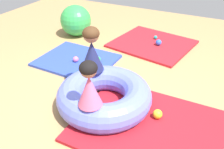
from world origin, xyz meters
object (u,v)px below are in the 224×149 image
play_ball_blue (159,42)px  play_ball_teal (156,37)px  child_in_navy (92,50)px  child_in_pink (89,84)px  play_ball_yellow (158,114)px  play_ball_pink (76,59)px  play_ball_green (97,60)px  exercise_ball_large (76,21)px  inflatable_cushion (104,96)px

play_ball_blue → play_ball_teal: 0.27m
child_in_navy → play_ball_teal: size_ratio=8.15×
child_in_pink → play_ball_yellow: (0.59, 0.42, -0.47)m
child_in_navy → play_ball_teal: bearing=144.2°
play_ball_blue → play_ball_pink: bearing=-129.3°
child_in_pink → play_ball_green: 1.45m
play_ball_teal → exercise_ball_large: (-1.47, -0.42, 0.22)m
play_ball_blue → child_in_navy: bearing=-101.8°
child_in_pink → play_ball_green: size_ratio=4.60×
child_in_navy → play_ball_blue: bearing=138.9°
child_in_pink → play_ball_yellow: 0.86m
exercise_ball_large → play_ball_pink: bearing=-56.7°
play_ball_blue → play_ball_green: 1.22m
inflatable_cushion → exercise_ball_large: exercise_ball_large is taller
play_ball_blue → play_ball_green: (-0.64, -1.04, 0.00)m
inflatable_cushion → play_ball_pink: inflatable_cushion is taller
child_in_pink → play_ball_pink: 1.52m
play_ball_pink → child_in_pink: bearing=-49.4°
child_in_pink → play_ball_green: (-0.63, 1.22, -0.47)m
child_in_navy → play_ball_yellow: size_ratio=5.30×
inflatable_cushion → child_in_pink: size_ratio=2.28×
play_ball_blue → play_ball_yellow: (0.58, -1.84, -0.00)m
play_ball_teal → child_in_navy: bearing=-96.5°
play_ball_yellow → exercise_ball_large: 2.74m
play_ball_yellow → play_ball_green: size_ratio=0.99×
play_ball_pink → child_in_navy: bearing=-38.9°
inflatable_cushion → child_in_pink: bearing=-83.0°
inflatable_cushion → play_ball_green: inflatable_cushion is taller
inflatable_cushion → exercise_ball_large: 2.30m
play_ball_blue → play_ball_yellow: size_ratio=1.01×
play_ball_pink → play_ball_green: (0.31, 0.12, 0.01)m
inflatable_cushion → exercise_ball_large: (-1.54, 1.71, 0.13)m
play_ball_yellow → play_ball_green: 1.45m
play_ball_yellow → inflatable_cushion: bearing=-175.2°
child_in_navy → play_ball_blue: size_ratio=5.26×
play_ball_blue → play_ball_yellow: same height
child_in_navy → play_ball_yellow: (0.92, -0.18, -0.50)m
play_ball_pink → play_ball_yellow: size_ratio=0.82×
child_in_navy → play_ball_pink: bearing=-158.2°
play_ball_teal → play_ball_pink: bearing=-120.4°
play_ball_pink → play_ball_teal: (0.82, 1.40, -0.01)m
child_in_pink → play_ball_green: bearing=105.8°
play_ball_green → play_ball_teal: bearing=68.3°
play_ball_green → play_ball_teal: (0.51, 1.27, -0.02)m
play_ball_pink → play_ball_yellow: play_ball_yellow is taller
play_ball_teal → play_ball_green: bearing=-111.7°
inflatable_cushion → child_in_navy: size_ratio=2.00×
child_in_navy → play_ball_green: (-0.29, 0.61, -0.50)m
inflatable_cushion → play_ball_blue: (0.06, 1.89, -0.07)m
play_ball_blue → play_ball_teal: bearing=119.1°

